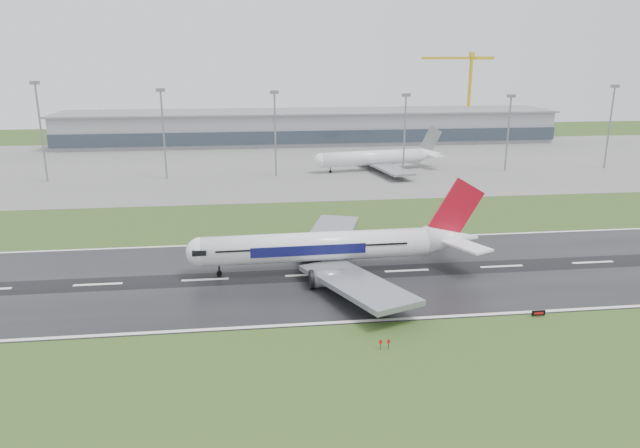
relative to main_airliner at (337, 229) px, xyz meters
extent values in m
plane|color=#2C471A|center=(13.92, -2.11, -8.81)|extent=(520.00, 520.00, 0.00)
cube|color=black|center=(13.92, -2.11, -8.76)|extent=(400.00, 45.00, 0.10)
cube|color=slate|center=(13.92, 122.89, -8.77)|extent=(400.00, 130.00, 0.08)
cube|color=gray|center=(13.92, 182.89, -1.31)|extent=(240.00, 36.00, 15.00)
cylinder|color=gray|center=(-86.07, 97.89, 7.54)|extent=(0.64, 0.64, 32.72)
cylinder|color=gray|center=(-45.85, 97.89, 6.24)|extent=(0.64, 0.64, 30.10)
cylinder|color=gray|center=(-7.30, 97.89, 5.74)|extent=(0.64, 0.64, 29.11)
cylinder|color=gray|center=(39.71, 97.89, 5.08)|extent=(0.64, 0.64, 27.79)
cylinder|color=gray|center=(79.24, 97.89, 4.76)|extent=(0.64, 0.64, 27.15)
cylinder|color=gray|center=(119.47, 97.89, 6.38)|extent=(0.64, 0.64, 30.39)
camera|label=1|loc=(-16.95, -108.96, 32.66)|focal=32.65mm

